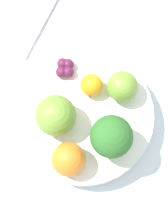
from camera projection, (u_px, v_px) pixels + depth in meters
ground_plane at (84, 123)px, 0.62m from camera, size 6.00×6.00×0.00m
table_surface at (84, 122)px, 0.61m from camera, size 1.20×1.20×0.02m
bowl at (84, 117)px, 0.58m from camera, size 0.21×0.21×0.04m
broccoli at (111, 137)px, 0.51m from camera, size 0.06×0.06×0.07m
apple_red at (56, 116)px, 0.53m from camera, size 0.06×0.06×0.06m
apple_green at (122, 87)px, 0.55m from camera, size 0.05×0.05×0.05m
orange_front at (91, 85)px, 0.56m from camera, size 0.03×0.03×0.03m
orange_back at (68, 159)px, 0.52m from camera, size 0.05×0.05×0.05m
grape_cluster at (65, 68)px, 0.57m from camera, size 0.03×0.03×0.02m
napkin at (12, 14)px, 0.65m from camera, size 0.16×0.17×0.01m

